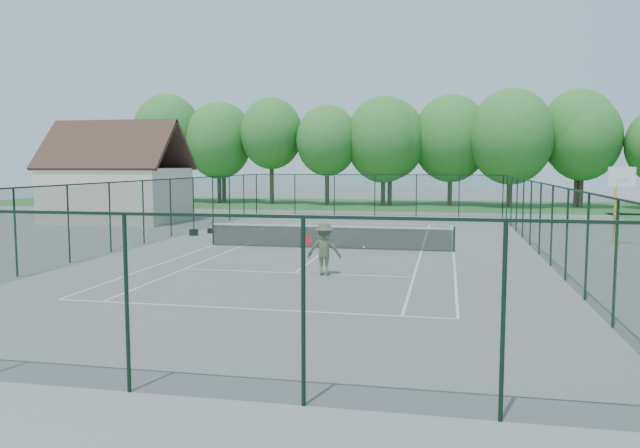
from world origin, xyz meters
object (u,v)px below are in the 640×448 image
at_px(sports_bag_a, 194,232).
at_px(basketball_goal, 619,190).
at_px(tennis_net, 329,236).
at_px(tennis_player, 324,249).

bearing_deg(sports_bag_a, basketball_goal, -11.23).
distance_m(tennis_net, tennis_player, 6.70).
relative_size(tennis_net, tennis_player, 5.00).
height_order(tennis_net, tennis_player, tennis_player).
distance_m(tennis_net, sports_bag_a, 8.68).
bearing_deg(basketball_goal, tennis_net, -162.13).
relative_size(sports_bag_a, tennis_player, 0.19).
distance_m(basketball_goal, tennis_player, 16.23).
height_order(sports_bag_a, tennis_player, tennis_player).
bearing_deg(basketball_goal, tennis_player, -137.92).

